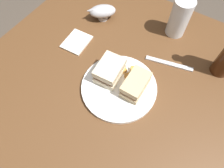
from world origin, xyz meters
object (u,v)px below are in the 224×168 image
sandwich_half_left (136,85)px  pint_glass (179,20)px  plate (119,87)px  fork (169,64)px  napkin (77,42)px  sandwich_half_right (110,71)px  gravy_boat (102,11)px

sandwich_half_left → pint_glass: pint_glass is taller
plate → fork: size_ratio=1.47×
napkin → fork: size_ratio=0.61×
napkin → fork: bearing=-73.7°
fork → sandwich_half_left: bearing=58.4°
sandwich_half_left → napkin: bearing=78.1°
sandwich_half_left → sandwich_half_right: sandwich_half_right is taller
plate → napkin: 0.27m
sandwich_half_left → gravy_boat: bearing=51.4°
fork → gravy_boat: bearing=-24.4°
gravy_boat → sandwich_half_left: bearing=-128.6°
sandwich_half_right → pint_glass: pint_glass is taller
napkin → fork: napkin is taller
pint_glass → gravy_boat: bearing=108.2°
gravy_boat → fork: gravy_boat is taller
gravy_boat → pint_glass: bearing=-71.8°
pint_glass → fork: (-0.16, -0.05, -0.06)m
sandwich_half_right → fork: sandwich_half_right is taller
gravy_boat → fork: (-0.06, -0.35, -0.04)m
pint_glass → sandwich_half_right: bearing=162.6°
pint_glass → fork: size_ratio=0.85×
plate → gravy_boat: 0.35m
gravy_boat → fork: bearing=-100.5°
sandwich_half_right → pint_glass: size_ratio=0.73×
plate → pint_glass: (0.35, -0.05, 0.06)m
plate → napkin: size_ratio=2.41×
sandwich_half_right → pint_glass: bearing=-17.4°
pint_glass → plate: bearing=171.3°
pint_glass → gravy_boat: pint_glass is taller
sandwich_half_left → sandwich_half_right: bearing=90.9°
gravy_boat → plate: bearing=-136.4°
napkin → gravy_boat: bearing=-4.0°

